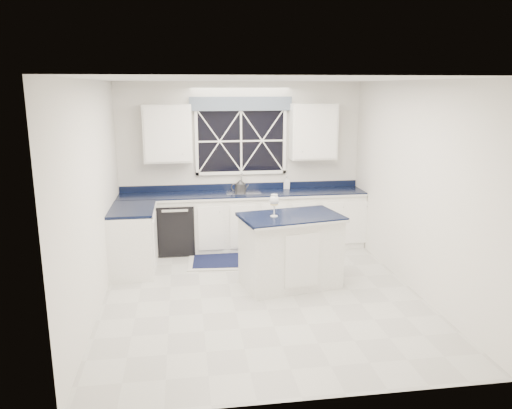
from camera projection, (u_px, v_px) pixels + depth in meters
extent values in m
plane|color=#A2A29E|center=(262.00, 295.00, 6.43)|extent=(4.50, 4.50, 0.00)
cube|color=silver|center=(241.00, 165.00, 8.28)|extent=(4.00, 0.10, 2.70)
cube|color=white|center=(243.00, 222.00, 8.20)|extent=(3.98, 0.60, 0.90)
cube|color=white|center=(133.00, 241.00, 7.19)|extent=(0.60, 1.00, 0.90)
cube|color=black|center=(243.00, 194.00, 8.09)|extent=(3.98, 0.64, 0.04)
cube|color=black|center=(176.00, 227.00, 8.06)|extent=(0.60, 0.58, 0.82)
cube|color=black|center=(241.00, 141.00, 8.16)|extent=(1.40, 0.02, 1.00)
cube|color=slate|center=(241.00, 104.00, 7.97)|extent=(1.65, 0.04, 0.22)
cube|color=white|center=(168.00, 133.00, 7.83)|extent=(0.75, 0.34, 0.90)
cube|color=white|center=(313.00, 132.00, 8.16)|extent=(0.75, 0.34, 0.90)
cylinder|color=silver|center=(242.00, 189.00, 8.30)|extent=(0.05, 0.05, 0.04)
cylinder|color=silver|center=(242.00, 180.00, 8.26)|extent=(0.02, 0.02, 0.28)
cylinder|color=silver|center=(242.00, 174.00, 8.15)|extent=(0.02, 0.18, 0.02)
cube|color=white|center=(290.00, 252.00, 6.67)|extent=(1.35, 0.94, 0.93)
cube|color=black|center=(291.00, 217.00, 6.56)|extent=(1.42, 1.02, 0.04)
cube|color=#AEADA9|center=(235.00, 260.00, 7.70)|extent=(1.49, 0.98, 0.01)
cube|color=black|center=(235.00, 259.00, 7.70)|extent=(1.32, 0.81, 0.01)
cylinder|color=#303032|center=(240.00, 188.00, 8.08)|extent=(0.23, 0.23, 0.15)
cone|color=#303032|center=(240.00, 182.00, 8.05)|extent=(0.19, 0.19, 0.06)
torus|color=#303032|center=(235.00, 187.00, 8.09)|extent=(0.12, 0.06, 0.12)
cylinder|color=#303032|center=(247.00, 187.00, 8.05)|extent=(0.08, 0.04, 0.10)
cylinder|color=silver|center=(274.00, 216.00, 6.49)|extent=(0.10, 0.10, 0.01)
cylinder|color=silver|center=(274.00, 210.00, 6.48)|extent=(0.02, 0.02, 0.16)
ellipsoid|color=silver|center=(274.00, 200.00, 6.45)|extent=(0.12, 0.12, 0.16)
cylinder|color=#ECD07D|center=(274.00, 202.00, 6.45)|extent=(0.10, 0.10, 0.07)
imported|color=silver|center=(287.00, 182.00, 8.38)|extent=(0.12, 0.12, 0.22)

